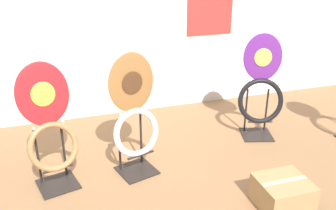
{
  "coord_description": "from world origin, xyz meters",
  "views": [
    {
      "loc": [
        -0.83,
        -1.39,
        1.69
      ],
      "look_at": [
        -0.03,
        1.1,
        0.55
      ],
      "focal_mm": 40.0,
      "sensor_mm": 36.0,
      "label": 1
    }
  ],
  "objects_px": {
    "toilet_seat_display_purple_note": "(261,92)",
    "toilet_seat_display_crimson_swirl": "(50,132)",
    "storage_box": "(282,193)",
    "toilet_seat_display_woodgrain": "(135,118)"
  },
  "relations": [
    {
      "from": "storage_box",
      "to": "toilet_seat_display_woodgrain",
      "type": "bearing_deg",
      "value": 139.71
    },
    {
      "from": "toilet_seat_display_crimson_swirl",
      "to": "toilet_seat_display_purple_note",
      "type": "relative_size",
      "value": 0.97
    },
    {
      "from": "toilet_seat_display_crimson_swirl",
      "to": "toilet_seat_display_purple_note",
      "type": "xyz_separation_m",
      "value": [
        1.85,
        0.23,
        -0.01
      ]
    },
    {
      "from": "toilet_seat_display_crimson_swirl",
      "to": "toilet_seat_display_woodgrain",
      "type": "bearing_deg",
      "value": -1.79
    },
    {
      "from": "toilet_seat_display_purple_note",
      "to": "storage_box",
      "type": "height_order",
      "value": "toilet_seat_display_purple_note"
    },
    {
      "from": "toilet_seat_display_woodgrain",
      "to": "storage_box",
      "type": "xyz_separation_m",
      "value": [
        0.86,
        -0.73,
        -0.37
      ]
    },
    {
      "from": "toilet_seat_display_purple_note",
      "to": "toilet_seat_display_crimson_swirl",
      "type": "bearing_deg",
      "value": -172.96
    },
    {
      "from": "toilet_seat_display_crimson_swirl",
      "to": "toilet_seat_display_woodgrain",
      "type": "height_order",
      "value": "toilet_seat_display_woodgrain"
    },
    {
      "from": "toilet_seat_display_crimson_swirl",
      "to": "storage_box",
      "type": "height_order",
      "value": "toilet_seat_display_crimson_swirl"
    },
    {
      "from": "toilet_seat_display_crimson_swirl",
      "to": "toilet_seat_display_woodgrain",
      "type": "relative_size",
      "value": 0.96
    }
  ]
}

